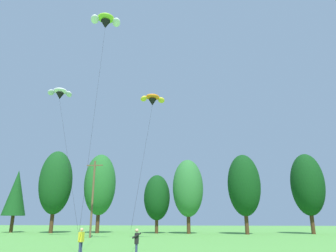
% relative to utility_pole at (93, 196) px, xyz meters
% --- Properties ---
extents(treeline_tree_b, '(4.00, 4.00, 10.92)m').
position_rel_utility_pole_xyz_m(treeline_tree_b, '(-19.54, 14.09, 1.73)').
color(treeline_tree_b, '#472D19').
rests_on(treeline_tree_b, ground_plane).
extents(treeline_tree_c, '(5.55, 5.55, 13.89)m').
position_rel_utility_pole_xyz_m(treeline_tree_c, '(-11.31, 12.31, 3.30)').
color(treeline_tree_c, '#472D19').
rests_on(treeline_tree_c, ground_plane).
extents(treeline_tree_d, '(5.39, 5.39, 13.30)m').
position_rel_utility_pole_xyz_m(treeline_tree_d, '(-3.65, 13.25, 2.94)').
color(treeline_tree_d, '#472D19').
rests_on(treeline_tree_d, ground_plane).
extents(treeline_tree_e, '(4.37, 4.37, 9.51)m').
position_rel_utility_pole_xyz_m(treeline_tree_e, '(6.37, 13.43, 0.64)').
color(treeline_tree_e, '#472D19').
rests_on(treeline_tree_e, ground_plane).
extents(treeline_tree_f, '(5.01, 5.01, 11.90)m').
position_rel_utility_pole_xyz_m(treeline_tree_f, '(11.69, 12.58, 2.09)').
color(treeline_tree_f, '#472D19').
rests_on(treeline_tree_f, ground_plane).
extents(treeline_tree_g, '(5.13, 5.13, 12.33)m').
position_rel_utility_pole_xyz_m(treeline_tree_g, '(20.70, 11.50, 2.35)').
color(treeline_tree_g, '#472D19').
rests_on(treeline_tree_g, ground_plane).
extents(treeline_tree_h, '(5.23, 5.23, 12.69)m').
position_rel_utility_pole_xyz_m(treeline_tree_h, '(31.15, 13.88, 2.57)').
color(treeline_tree_h, '#472D19').
rests_on(treeline_tree_h, ground_plane).
extents(utility_pole, '(2.20, 0.26, 9.71)m').
position_rel_utility_pole_xyz_m(utility_pole, '(0.00, 0.00, 0.00)').
color(utility_pole, brown).
rests_on(utility_pole, ground_plane).
extents(kite_flyer_near, '(0.27, 0.58, 1.69)m').
position_rel_utility_pole_xyz_m(kite_flyer_near, '(6.57, -19.62, -4.13)').
color(kite_flyer_near, navy).
rests_on(kite_flyer_near, ground_plane).
extents(kite_flyer_mid, '(0.62, 0.65, 1.69)m').
position_rel_utility_pole_xyz_m(kite_flyer_mid, '(10.40, -20.77, -4.12)').
color(kite_flyer_mid, navy).
rests_on(kite_flyer_mid, ground_plane).
extents(parafoil_kite_high_white, '(12.53, 17.81, 18.06)m').
position_rel_utility_pole_xyz_m(parafoil_kite_high_white, '(-4.47, -2.90, 13.36)').
color(parafoil_kite_high_white, white).
extents(parafoil_kite_mid_orange, '(3.04, 15.91, 14.95)m').
position_rel_utility_pole_xyz_m(parafoil_kite_mid_orange, '(8.67, -5.83, 10.70)').
color(parafoil_kite_mid_orange, orange).
extents(parafoil_kite_far_lime_white, '(3.62, 8.87, 22.41)m').
position_rel_utility_pole_xyz_m(parafoil_kite_far_lime_white, '(4.42, -11.81, 17.67)').
color(parafoil_kite_far_lime_white, '#93D633').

